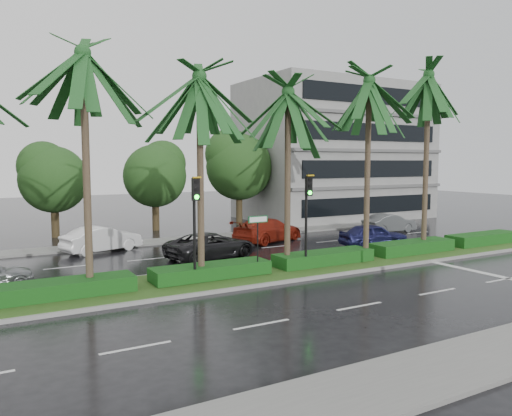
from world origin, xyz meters
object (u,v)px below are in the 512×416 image
signal_median_left (195,214)px  car_blue (373,235)px  street_sign (258,230)px  car_white (102,239)px  car_red (268,230)px  car_grey (389,223)px  car_darkgrey (211,245)px

signal_median_left → car_blue: signal_median_left is taller
street_sign → car_white: bearing=114.5°
car_red → car_blue: (4.50, -4.78, -0.06)m
signal_median_left → car_red: bearing=45.0°
street_sign → car_red: bearing=56.5°
car_red → car_grey: car_red is taller
car_darkgrey → car_blue: size_ratio=1.21×
car_white → car_red: size_ratio=0.84×
car_grey → car_red: bearing=85.2°
car_blue → street_sign: bearing=121.2°
car_white → street_sign: bearing=-173.1°
car_red → car_grey: 9.74m
car_white → car_grey: (19.70, -2.36, -0.05)m
car_white → car_grey: bearing=-114.4°
signal_median_left → street_sign: size_ratio=1.68×
street_sign → car_blue: (10.00, 3.54, -1.42)m
car_darkgrey → signal_median_left: bearing=138.1°
car_white → car_blue: (14.50, -6.33, -0.03)m
car_white → car_grey: car_white is taller
car_red → car_darkgrey: bearing=100.5°
signal_median_left → car_darkgrey: 6.51m
car_blue → car_grey: size_ratio=1.00×
street_sign → car_darkgrey: (0.08, 5.07, -1.43)m
car_red → car_grey: (9.70, -0.80, -0.09)m
street_sign → car_red: 10.07m
street_sign → car_grey: street_sign is taller
signal_median_left → car_red: size_ratio=0.83×
car_darkgrey → car_blue: car_blue is taller
signal_median_left → car_red: signal_median_left is taller
car_white → car_blue: size_ratio=1.08×
street_sign → car_white: (-4.50, 9.88, -1.39)m
car_red → car_blue: 6.57m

